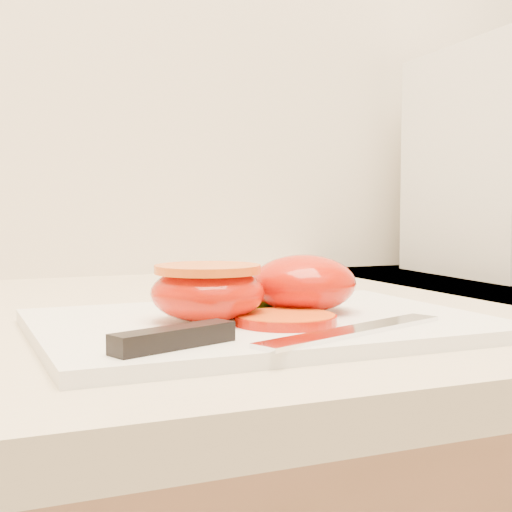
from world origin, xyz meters
name	(u,v)px	position (x,y,z in m)	size (l,w,h in m)	color
cutting_board	(261,324)	(-0.10, 1.54, 0.94)	(0.32, 0.23, 0.01)	white
tomato_half_dome	(303,283)	(-0.06, 1.55, 0.96)	(0.08, 0.08, 0.04)	red
tomato_half_cut	(208,290)	(-0.14, 1.54, 0.96)	(0.08, 0.08, 0.04)	red
tomato_slice_0	(286,319)	(-0.09, 1.50, 0.94)	(0.07, 0.07, 0.01)	orange
lettuce_leaf_0	(256,288)	(-0.07, 1.61, 0.95)	(0.12, 0.09, 0.03)	#59A52B
knife	(249,335)	(-0.14, 1.45, 0.94)	(0.24, 0.08, 0.01)	silver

